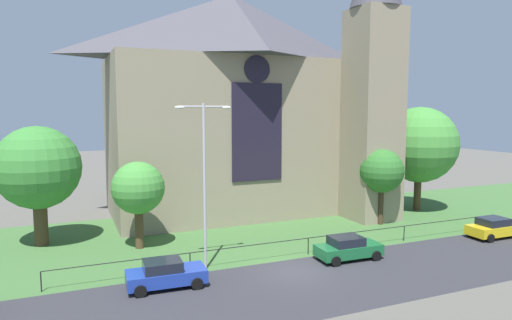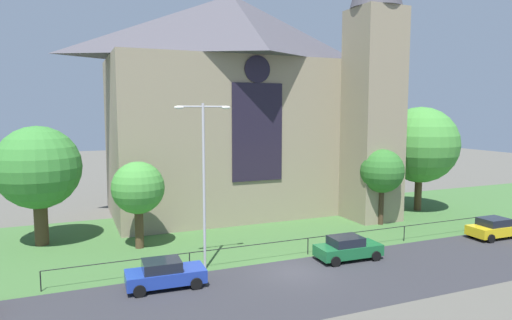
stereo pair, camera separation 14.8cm
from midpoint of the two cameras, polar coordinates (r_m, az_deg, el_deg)
ground at (r=36.29m, az=-2.76°, el=-8.88°), size 160.00×160.00×0.00m
road_asphalt at (r=25.91m, az=6.77°, el=-15.22°), size 120.00×8.00×0.01m
grass_verge at (r=34.49m, az=-1.60°, el=-9.68°), size 120.00×20.00×0.01m
church_building at (r=42.29m, az=-1.89°, el=7.34°), size 23.20×16.20×26.00m
iron_railing at (r=30.42m, az=6.48°, el=-10.00°), size 32.06×0.07×1.13m
tree_left_far at (r=34.87m, az=-25.96°, el=-0.95°), size 5.80×5.80×8.44m
tree_left_near at (r=31.92m, az=-14.80°, el=-3.51°), size 3.60×3.60×6.03m
tree_right_far at (r=45.18m, az=19.85°, el=1.81°), size 7.12×7.12×9.84m
tree_right_near at (r=38.70m, az=15.51°, el=-1.38°), size 3.61×3.61×6.32m
streetlamp_near at (r=26.55m, az=-6.71°, el=-0.99°), size 3.37×0.26×9.91m
parked_car_blue at (r=25.47m, az=-11.54°, el=-13.92°), size 4.27×2.17×1.51m
parked_car_green at (r=29.91m, az=11.40°, el=-10.84°), size 4.25×2.13×1.51m
parked_car_yellow at (r=38.52m, az=27.80°, el=-7.57°), size 4.22×2.07×1.51m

